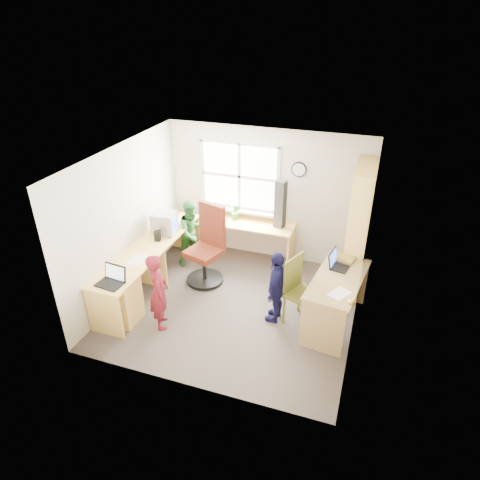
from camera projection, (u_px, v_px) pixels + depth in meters
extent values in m
cube|color=#463D37|center=(235.00, 306.00, 6.73)|extent=(3.60, 3.40, 0.02)
cube|color=white|center=(234.00, 157.00, 5.57)|extent=(3.60, 3.40, 0.02)
cube|color=beige|center=(267.00, 195.00, 7.57)|extent=(3.60, 0.02, 2.40)
cube|color=beige|center=(183.00, 308.00, 4.73)|extent=(3.60, 0.02, 2.40)
cube|color=beige|center=(125.00, 221.00, 6.66)|extent=(0.02, 3.40, 2.40)
cube|color=beige|center=(364.00, 260.00, 5.63)|extent=(0.02, 3.40, 2.40)
cube|color=white|center=(240.00, 176.00, 7.54)|extent=(1.40, 0.01, 1.20)
cube|color=white|center=(239.00, 177.00, 7.54)|extent=(1.48, 0.04, 1.28)
cube|color=#A27446|center=(351.00, 320.00, 4.86)|extent=(0.02, 0.82, 2.00)
sphere|color=gold|center=(351.00, 303.00, 5.15)|extent=(0.07, 0.07, 0.07)
cylinder|color=black|center=(299.00, 169.00, 7.12)|extent=(0.26, 0.03, 0.26)
cylinder|color=white|center=(299.00, 170.00, 7.11)|extent=(0.22, 0.01, 0.22)
cube|color=#FFCE65|center=(149.00, 247.00, 6.88)|extent=(0.60, 2.70, 0.03)
cube|color=#FFCE65|center=(248.00, 224.00, 7.62)|extent=(1.65, 0.56, 0.03)
cube|color=#FFCE65|center=(151.00, 267.00, 7.06)|extent=(0.56, 0.03, 0.72)
cube|color=#FFCE65|center=(104.00, 314.00, 5.96)|extent=(0.56, 0.03, 0.72)
cube|color=#FFCE65|center=(186.00, 232.00, 8.15)|extent=(0.56, 0.03, 0.72)
cube|color=#FFCE65|center=(291.00, 249.00, 7.57)|extent=(0.03, 0.52, 0.72)
cube|color=#FFCE65|center=(119.00, 299.00, 6.27)|extent=(0.54, 0.45, 0.72)
cube|color=tan|center=(338.00, 279.00, 5.99)|extent=(0.82, 1.45, 0.03)
cube|color=tan|center=(322.00, 329.00, 5.66)|extent=(0.59, 0.11, 0.76)
cube|color=tan|center=(347.00, 279.00, 6.70)|extent=(0.59, 0.11, 0.76)
cube|color=#FFCE65|center=(355.00, 244.00, 6.31)|extent=(0.30, 0.02, 2.10)
cube|color=#FFCE65|center=(361.00, 217.00, 7.14)|extent=(0.30, 0.02, 2.10)
cube|color=#FFCE65|center=(368.00, 166.00, 6.23)|extent=(0.30, 1.00, 0.02)
cube|color=#FFCE65|center=(350.00, 282.00, 7.20)|extent=(0.30, 1.00, 0.02)
cube|color=#FFCE65|center=(353.00, 263.00, 7.03)|extent=(0.30, 1.00, 0.02)
cube|color=#FFCE65|center=(356.00, 243.00, 6.85)|extent=(0.30, 1.00, 0.02)
cube|color=#FFCE65|center=(359.00, 222.00, 6.67)|extent=(0.30, 1.00, 0.02)
cube|color=#FFCE65|center=(363.00, 200.00, 6.48)|extent=(0.30, 1.00, 0.02)
cube|color=#FFCE65|center=(366.00, 176.00, 6.30)|extent=(0.30, 1.00, 0.02)
cube|color=red|center=(349.00, 284.00, 6.88)|extent=(0.25, 0.28, 0.27)
cube|color=#1B54A5|center=(352.00, 273.00, 7.15)|extent=(0.25, 0.30, 0.29)
cube|color=#218A36|center=(353.00, 264.00, 7.39)|extent=(0.25, 0.26, 0.30)
cube|color=yellow|center=(352.00, 264.00, 6.70)|extent=(0.25, 0.28, 0.30)
cube|color=#7B378A|center=(354.00, 254.00, 6.96)|extent=(0.25, 0.30, 0.32)
cube|color=orange|center=(356.00, 246.00, 7.22)|extent=(0.25, 0.26, 0.29)
cube|color=#292929|center=(356.00, 243.00, 6.52)|extent=(0.25, 0.28, 0.32)
cube|color=silver|center=(357.00, 234.00, 6.79)|extent=(0.25, 0.30, 0.29)
cube|color=red|center=(359.00, 226.00, 7.04)|extent=(0.25, 0.26, 0.30)
cube|color=#1B54A5|center=(359.00, 221.00, 6.34)|extent=(0.25, 0.28, 0.29)
cube|color=#218A36|center=(361.00, 212.00, 6.60)|extent=(0.25, 0.30, 0.30)
cube|color=yellow|center=(362.00, 204.00, 6.85)|extent=(0.25, 0.26, 0.32)
cube|color=#7B378A|center=(362.00, 197.00, 6.16)|extent=(0.25, 0.28, 0.30)
cube|color=orange|center=(364.00, 189.00, 6.42)|extent=(0.25, 0.30, 0.32)
cube|color=#292929|center=(366.00, 183.00, 6.68)|extent=(0.25, 0.26, 0.29)
cylinder|color=black|center=(205.00, 279.00, 7.31)|extent=(0.78, 0.78, 0.06)
cylinder|color=black|center=(204.00, 267.00, 7.19)|extent=(0.08, 0.08, 0.47)
cube|color=#5F2111|center=(204.00, 253.00, 7.06)|extent=(0.64, 0.64, 0.10)
cube|color=#5F2111|center=(212.00, 224.00, 7.03)|extent=(0.50, 0.23, 0.74)
cylinder|color=brown|center=(284.00, 310.00, 6.24)|extent=(0.05, 0.05, 0.48)
cylinder|color=brown|center=(306.00, 321.00, 6.02)|extent=(0.05, 0.05, 0.48)
cylinder|color=brown|center=(299.00, 298.00, 6.50)|extent=(0.05, 0.05, 0.48)
cylinder|color=brown|center=(321.00, 308.00, 6.27)|extent=(0.05, 0.05, 0.48)
cube|color=brown|center=(304.00, 295.00, 6.14)|extent=(0.59, 0.59, 0.04)
cube|color=brown|center=(293.00, 273.00, 6.12)|extent=(0.20, 0.41, 0.54)
cube|color=#A7A6AB|center=(165.00, 232.00, 7.27)|extent=(0.30, 0.24, 0.02)
cube|color=#A7A6AB|center=(164.00, 223.00, 7.18)|extent=(0.41, 0.37, 0.35)
cube|color=#3F72F2|center=(175.00, 224.00, 7.15)|extent=(0.04, 0.29, 0.26)
cube|color=black|center=(110.00, 284.00, 5.91)|extent=(0.38, 0.30, 0.02)
cube|color=black|center=(115.00, 272.00, 5.97)|extent=(0.36, 0.10, 0.24)
cube|color=white|center=(115.00, 272.00, 5.96)|extent=(0.32, 0.08, 0.19)
cube|color=black|center=(341.00, 266.00, 6.24)|extent=(0.30, 0.38, 0.02)
cube|color=black|center=(333.00, 257.00, 6.24)|extent=(0.12, 0.34, 0.22)
cube|color=#3F72F2|center=(333.00, 258.00, 6.23)|extent=(0.09, 0.30, 0.18)
cube|color=black|center=(157.00, 236.00, 6.99)|extent=(0.11, 0.11, 0.18)
cube|color=black|center=(169.00, 222.00, 7.44)|extent=(0.10, 0.10, 0.17)
cube|color=black|center=(280.00, 204.00, 7.28)|extent=(0.20, 0.18, 0.85)
cube|color=red|center=(345.00, 258.00, 6.39)|extent=(0.35, 0.35, 0.06)
cube|color=white|center=(137.00, 259.00, 6.50)|extent=(0.23, 0.32, 0.00)
cube|color=white|center=(339.00, 293.00, 5.65)|extent=(0.32, 0.35, 0.00)
imported|color=#2F7732|center=(236.00, 212.00, 7.66)|extent=(0.16, 0.13, 0.29)
imported|color=maroon|center=(159.00, 292.00, 6.05)|extent=(0.46, 0.51, 1.18)
imported|color=#2D6C2B|center=(193.00, 232.00, 7.61)|extent=(0.69, 0.73, 1.20)
imported|color=#14133D|center=(277.00, 287.00, 6.18)|extent=(0.32, 0.69, 1.14)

